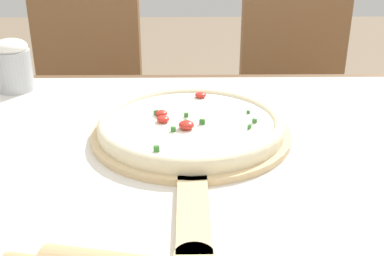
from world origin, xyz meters
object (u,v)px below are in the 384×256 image
Objects in this scene: pizza at (192,124)px; chair_left at (84,100)px; pizza_peel at (192,138)px; chair_right at (298,99)px; flour_cup at (13,65)px.

chair_left is at bearing 115.58° from pizza.
pizza_peel is at bearing -89.66° from pizza.
pizza is at bearing -121.58° from chair_right.
pizza_peel is 0.90m from chair_right.
chair_left is 0.75m from chair_right.
pizza is 0.38× the size of chair_right.
pizza_peel is 1.65× the size of pizza.
chair_left is 0.57m from flour_cup.
pizza reaches higher than pizza_peel.
pizza is 0.49m from flour_cup.
pizza_peel is 0.64× the size of chair_left.
chair_left is at bearing 175.03° from chair_right.
chair_left is 1.00× the size of chair_right.
pizza is at bearing -33.02° from flour_cup.
pizza_peel is 0.50m from flour_cup.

